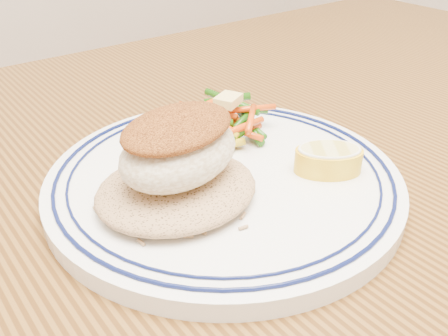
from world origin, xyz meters
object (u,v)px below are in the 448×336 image
(plate, at_px, (224,179))
(vegetable_pile, at_px, (224,123))
(rice_pilaf, at_px, (177,186))
(fish_fillet, at_px, (179,146))
(dining_table, at_px, (214,310))
(lemon_wedge, at_px, (329,158))

(plate, bearing_deg, vegetable_pile, 52.74)
(plate, distance_m, rice_pilaf, 0.05)
(plate, relative_size, vegetable_pile, 2.83)
(fish_fillet, xyz_separation_m, vegetable_pile, (0.09, 0.06, -0.03))
(dining_table, distance_m, lemon_wedge, 0.16)
(dining_table, xyz_separation_m, fish_fillet, (-0.01, 0.02, 0.15))
(plate, bearing_deg, dining_table, -139.15)
(plate, height_order, lemon_wedge, lemon_wedge)
(fish_fillet, distance_m, lemon_wedge, 0.13)
(rice_pilaf, xyz_separation_m, lemon_wedge, (0.12, -0.04, 0.00))
(dining_table, distance_m, vegetable_pile, 0.17)
(plate, distance_m, fish_fillet, 0.07)
(dining_table, height_order, plate, plate)
(dining_table, distance_m, fish_fillet, 0.16)
(rice_pilaf, bearing_deg, dining_table, -46.77)
(dining_table, bearing_deg, plate, 40.85)
(rice_pilaf, height_order, lemon_wedge, rice_pilaf)
(dining_table, height_order, fish_fillet, fish_fillet)
(rice_pilaf, relative_size, fish_fillet, 1.07)
(vegetable_pile, distance_m, lemon_wedge, 0.11)
(dining_table, relative_size, plate, 5.23)
(plate, xyz_separation_m, rice_pilaf, (-0.05, -0.01, 0.02))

